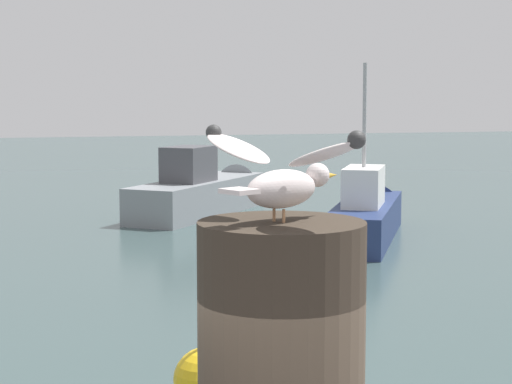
# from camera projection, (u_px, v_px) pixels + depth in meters

# --- Properties ---
(seagull) EXTENTS (0.38, 0.53, 0.24)m
(seagull) POSITION_uv_depth(u_px,v_px,m) (283.00, 174.00, 2.29)
(seagull) COLOR tan
(seagull) RESTS_ON mooring_post
(boat_grey) EXTENTS (4.82, 5.54, 1.87)m
(boat_grey) POSITION_uv_depth(u_px,v_px,m) (208.00, 191.00, 22.75)
(boat_grey) COLOR gray
(boat_grey) RESTS_ON ground_plane
(boat_navy) EXTENTS (3.64, 5.48, 3.69)m
(boat_navy) POSITION_uv_depth(u_px,v_px,m) (368.00, 213.00, 18.84)
(boat_navy) COLOR navy
(boat_navy) RESTS_ON ground_plane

